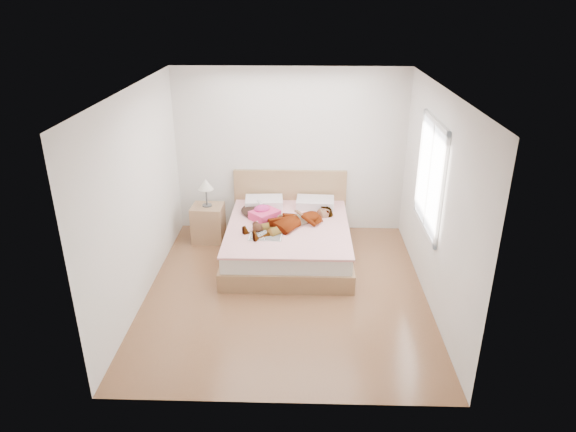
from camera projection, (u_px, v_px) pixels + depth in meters
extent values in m
plane|color=#522E19|center=(286.00, 291.00, 6.71)|extent=(4.00, 4.00, 0.00)
imported|color=silver|center=(292.00, 219.00, 7.34)|extent=(1.52, 1.34, 0.20)
ellipsoid|color=black|center=(256.00, 210.00, 7.80)|extent=(0.50, 0.59, 0.08)
cube|color=silver|center=(260.00, 202.00, 7.69)|extent=(0.10, 0.11, 0.05)
plane|color=white|center=(286.00, 89.00, 5.67)|extent=(4.00, 4.00, 0.00)
plane|color=silver|center=(290.00, 152.00, 8.03)|extent=(3.60, 0.00, 3.60)
plane|color=silver|center=(278.00, 285.00, 4.36)|extent=(3.60, 0.00, 3.60)
plane|color=silver|center=(138.00, 197.00, 6.24)|extent=(0.00, 4.00, 4.00)
plane|color=silver|center=(436.00, 200.00, 6.14)|extent=(0.00, 4.00, 4.00)
cube|color=white|center=(430.00, 176.00, 6.34)|extent=(0.02, 1.10, 1.30)
cube|color=silver|center=(441.00, 193.00, 5.81)|extent=(0.04, 0.06, 1.42)
cube|color=silver|center=(420.00, 162.00, 6.87)|extent=(0.04, 0.06, 1.42)
cube|color=silver|center=(424.00, 226.00, 6.61)|extent=(0.04, 1.22, 0.06)
cube|color=silver|center=(436.00, 122.00, 6.07)|extent=(0.04, 1.22, 0.06)
cube|color=silver|center=(430.00, 176.00, 6.34)|extent=(0.03, 0.04, 1.30)
cube|color=olive|center=(288.00, 249.00, 7.53)|extent=(1.78, 2.08, 0.26)
cube|color=silver|center=(288.00, 234.00, 7.44)|extent=(1.70, 2.00, 0.22)
cube|color=white|center=(288.00, 226.00, 7.39)|extent=(1.74, 2.04, 0.03)
cube|color=olive|center=(290.00, 200.00, 8.31)|extent=(1.80, 0.07, 1.00)
cube|color=white|center=(264.00, 202.00, 8.02)|extent=(0.61, 0.44, 0.13)
cube|color=silver|center=(315.00, 203.00, 8.00)|extent=(0.60, 0.43, 0.13)
cube|color=#EE4069|center=(265.00, 215.00, 7.57)|extent=(0.49, 0.49, 0.13)
ellipsoid|color=#D13882|center=(262.00, 209.00, 7.57)|extent=(0.28, 0.25, 0.12)
cube|color=white|center=(266.00, 236.00, 7.04)|extent=(0.46, 0.32, 0.01)
cube|color=white|center=(257.00, 235.00, 7.04)|extent=(0.24, 0.31, 0.02)
cube|color=#292929|center=(274.00, 236.00, 7.03)|extent=(0.24, 0.31, 0.02)
cylinder|color=silver|center=(279.00, 227.00, 7.21)|extent=(0.11, 0.11, 0.10)
torus|color=white|center=(282.00, 227.00, 7.20)|extent=(0.08, 0.03, 0.07)
cylinder|color=black|center=(279.00, 224.00, 7.20)|extent=(0.09, 0.09, 0.00)
ellipsoid|color=#32160E|center=(257.00, 228.00, 7.16)|extent=(0.19, 0.21, 0.12)
ellipsoid|color=white|center=(258.00, 227.00, 7.14)|extent=(0.10, 0.11, 0.06)
sphere|color=black|center=(256.00, 225.00, 7.23)|extent=(0.09, 0.09, 0.09)
sphere|color=pink|center=(253.00, 223.00, 7.24)|extent=(0.03, 0.03, 0.03)
sphere|color=#F19DC2|center=(257.00, 222.00, 7.26)|extent=(0.03, 0.03, 0.03)
ellipsoid|color=#321E0D|center=(255.00, 231.00, 7.12)|extent=(0.05, 0.06, 0.03)
ellipsoid|color=#301E0D|center=(262.00, 230.00, 7.15)|extent=(0.05, 0.06, 0.03)
cube|color=olive|center=(208.00, 223.00, 7.99)|extent=(0.49, 0.44, 0.58)
cylinder|color=#4C4C4C|center=(207.00, 205.00, 7.87)|extent=(0.15, 0.15, 0.02)
cylinder|color=#525252|center=(207.00, 196.00, 7.81)|extent=(0.03, 0.03, 0.29)
cone|color=silver|center=(206.00, 184.00, 7.73)|extent=(0.24, 0.24, 0.17)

